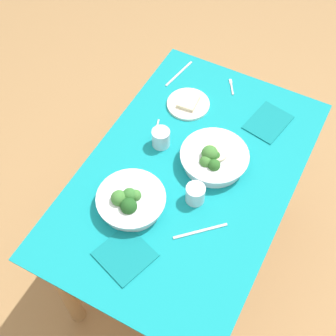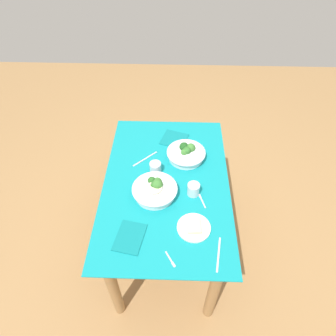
{
  "view_description": "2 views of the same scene",
  "coord_description": "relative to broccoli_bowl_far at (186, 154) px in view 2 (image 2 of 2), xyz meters",
  "views": [
    {
      "loc": [
        -0.97,
        -0.42,
        2.3
      ],
      "look_at": [
        -0.04,
        0.07,
        0.79
      ],
      "focal_mm": 49.97,
      "sensor_mm": 36.0,
      "label": 1
    },
    {
      "loc": [
        1.24,
        0.05,
        2.2
      ],
      "look_at": [
        -0.09,
        0.01,
        0.79
      ],
      "focal_mm": 31.73,
      "sensor_mm": 36.0,
      "label": 2
    }
  ],
  "objects": [
    {
      "name": "napkin_folded_lower",
      "position": [
        0.64,
        -0.31,
        -0.03
      ],
      "size": [
        0.22,
        0.18,
        0.01
      ],
      "primitive_type": "cube",
      "rotation": [
        0.0,
        0.0,
        -0.19
      ],
      "color": "#0F777D",
      "rests_on": "dining_table"
    },
    {
      "name": "napkin_folded_upper",
      "position": [
        -0.19,
        -0.08,
        -0.03
      ],
      "size": [
        0.22,
        0.22,
        0.01
      ],
      "primitive_type": "cube",
      "rotation": [
        0.0,
        0.0,
        -0.32
      ],
      "color": "#0F777D",
      "rests_on": "dining_table"
    },
    {
      "name": "water_glass_side",
      "position": [
        0.32,
        0.04,
        0.0
      ],
      "size": [
        0.08,
        0.08,
        0.08
      ],
      "primitive_type": "cylinder",
      "color": "silver",
      "rests_on": "dining_table"
    },
    {
      "name": "broccoli_bowl_near",
      "position": [
        0.33,
        -0.19,
        0.0
      ],
      "size": [
        0.28,
        0.28,
        0.11
      ],
      "color": "white",
      "rests_on": "dining_table"
    },
    {
      "name": "water_glass_center",
      "position": [
        0.14,
        -0.2,
        0.0
      ],
      "size": [
        0.08,
        0.08,
        0.08
      ],
      "primitive_type": "cylinder",
      "color": "silver",
      "rests_on": "dining_table"
    },
    {
      "name": "broccoli_bowl_far",
      "position": [
        0.0,
        0.0,
        0.0
      ],
      "size": [
        0.26,
        0.26,
        0.1
      ],
      "color": "white",
      "rests_on": "dining_table"
    },
    {
      "name": "fork_by_near_bowl",
      "position": [
        0.76,
        -0.09,
        -0.03
      ],
      "size": [
        0.09,
        0.06,
        0.0
      ],
      "rotation": [
        0.0,
        0.0,
        0.54
      ],
      "color": "#B7B7BC",
      "rests_on": "dining_table"
    },
    {
      "name": "fork_by_far_bowl",
      "position": [
        0.37,
        0.09,
        -0.03
      ],
      "size": [
        0.11,
        0.05,
        0.0
      ],
      "rotation": [
        0.0,
        0.0,
        3.47
      ],
      "color": "#B7B7BC",
      "rests_on": "dining_table"
    },
    {
      "name": "table_knife_right",
      "position": [
        0.72,
        0.16,
        -0.03
      ],
      "size": [
        0.2,
        0.04,
        0.0
      ],
      "primitive_type": "cube",
      "rotation": [
        0.0,
        0.0,
        6.12
      ],
      "color": "#B7B7BC",
      "rests_on": "dining_table"
    },
    {
      "name": "dining_table",
      "position": [
        0.23,
        -0.13,
        -0.17
      ],
      "size": [
        1.26,
        0.8,
        0.75
      ],
      "color": "teal",
      "rests_on": "ground_plane"
    },
    {
      "name": "bread_side_plate",
      "position": [
        0.57,
        0.04,
        -0.03
      ],
      "size": [
        0.19,
        0.19,
        0.03
      ],
      "color": "silver",
      "rests_on": "dining_table"
    },
    {
      "name": "ground_plane",
      "position": [
        0.23,
        -0.13,
        -0.79
      ],
      "size": [
        6.0,
        6.0,
        0.0
      ],
      "primitive_type": "plane",
      "color": "#9E7547"
    },
    {
      "name": "table_knife_left",
      "position": [
        0.03,
        -0.28,
        -0.03
      ],
      "size": [
        0.15,
        0.16,
        0.0
      ],
      "primitive_type": "cube",
      "rotation": [
        0.0,
        0.0,
        5.48
      ],
      "color": "#B7B7BC",
      "rests_on": "dining_table"
    }
  ]
}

